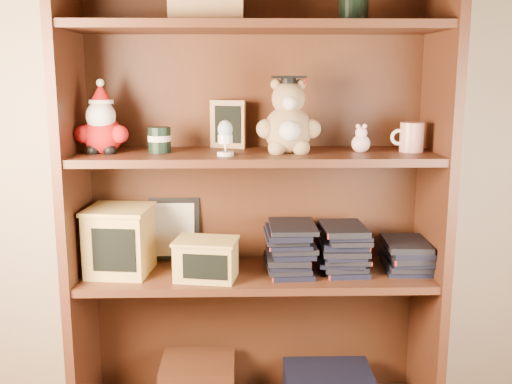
# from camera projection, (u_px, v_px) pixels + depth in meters

# --- Properties ---
(bookcase) EXTENTS (1.20, 0.35, 1.60)m
(bookcase) POSITION_uv_depth(u_px,v_px,m) (255.00, 201.00, 2.00)
(bookcase) COLOR #4C2615
(bookcase) RESTS_ON ground
(shelf_lower) EXTENTS (1.14, 0.33, 0.02)m
(shelf_lower) POSITION_uv_depth(u_px,v_px,m) (256.00, 275.00, 2.00)
(shelf_lower) COLOR #4C2615
(shelf_lower) RESTS_ON ground
(shelf_upper) EXTENTS (1.14, 0.33, 0.02)m
(shelf_upper) POSITION_uv_depth(u_px,v_px,m) (256.00, 156.00, 1.92)
(shelf_upper) COLOR #4C2615
(shelf_upper) RESTS_ON ground
(santa_plush) EXTENTS (0.17, 0.12, 0.24)m
(santa_plush) POSITION_uv_depth(u_px,v_px,m) (102.00, 126.00, 1.88)
(santa_plush) COLOR #A50F0F
(santa_plush) RESTS_ON shelf_upper
(teachers_tin) EXTENTS (0.07, 0.07, 0.08)m
(teachers_tin) POSITION_uv_depth(u_px,v_px,m) (160.00, 140.00, 1.90)
(teachers_tin) COLOR black
(teachers_tin) RESTS_ON shelf_upper
(chalkboard_plaque) EXTENTS (0.12, 0.09, 0.16)m
(chalkboard_plaque) POSITION_uv_depth(u_px,v_px,m) (228.00, 125.00, 2.01)
(chalkboard_plaque) COLOR #9E7547
(chalkboard_plaque) RESTS_ON shelf_upper
(egg_cup) EXTENTS (0.05, 0.05, 0.11)m
(egg_cup) POSITION_uv_depth(u_px,v_px,m) (225.00, 137.00, 1.83)
(egg_cup) COLOR white
(egg_cup) RESTS_ON shelf_upper
(grad_teddy_bear) EXTENTS (0.20, 0.18, 0.25)m
(grad_teddy_bear) POSITION_uv_depth(u_px,v_px,m) (288.00, 123.00, 1.89)
(grad_teddy_bear) COLOR #A18255
(grad_teddy_bear) RESTS_ON shelf_upper
(pink_figurine) EXTENTS (0.06, 0.06, 0.09)m
(pink_figurine) POSITION_uv_depth(u_px,v_px,m) (361.00, 141.00, 1.92)
(pink_figurine) COLOR beige
(pink_figurine) RESTS_ON shelf_upper
(teacher_mug) EXTENTS (0.11, 0.08, 0.09)m
(teacher_mug) POSITION_uv_depth(u_px,v_px,m) (411.00, 137.00, 1.92)
(teacher_mug) COLOR silver
(teacher_mug) RESTS_ON shelf_upper
(certificate_frame) EXTENTS (0.18, 0.05, 0.22)m
(certificate_frame) POSITION_uv_depth(u_px,v_px,m) (174.00, 229.00, 2.10)
(certificate_frame) COLOR black
(certificate_frame) RESTS_ON shelf_lower
(treats_box) EXTENTS (0.22, 0.22, 0.22)m
(treats_box) POSITION_uv_depth(u_px,v_px,m) (120.00, 240.00, 1.96)
(treats_box) COLOR tan
(treats_box) RESTS_ON shelf_lower
(pencils_box) EXTENTS (0.22, 0.17, 0.13)m
(pencils_box) POSITION_uv_depth(u_px,v_px,m) (206.00, 259.00, 1.91)
(pencils_box) COLOR tan
(pencils_box) RESTS_ON shelf_lower
(book_stack_left) EXTENTS (0.14, 0.20, 0.16)m
(book_stack_left) POSITION_uv_depth(u_px,v_px,m) (289.00, 248.00, 1.98)
(book_stack_left) COLOR black
(book_stack_left) RESTS_ON shelf_lower
(book_stack_mid) EXTENTS (0.14, 0.20, 0.16)m
(book_stack_mid) POSITION_uv_depth(u_px,v_px,m) (343.00, 248.00, 1.99)
(book_stack_mid) COLOR black
(book_stack_mid) RESTS_ON shelf_lower
(book_stack_right) EXTENTS (0.14, 0.20, 0.10)m
(book_stack_right) POSITION_uv_depth(u_px,v_px,m) (406.00, 256.00, 2.00)
(book_stack_right) COLOR black
(book_stack_right) RESTS_ON shelf_lower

